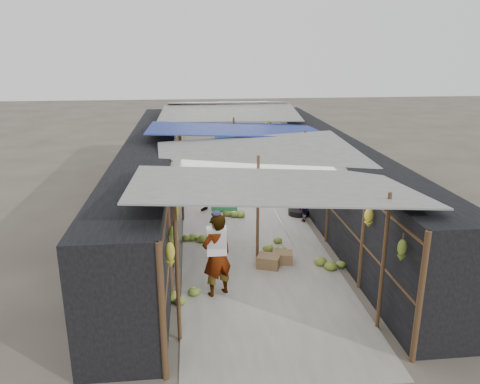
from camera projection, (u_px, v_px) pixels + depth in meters
name	position (u px, v px, depth m)	size (l,w,h in m)	color
ground	(281.00, 333.00, 8.42)	(80.00, 80.00, 0.00)	#6B6356
aisle_slab	(241.00, 212.00, 14.59)	(3.60, 16.00, 0.02)	#9E998E
stall_left	(152.00, 179.00, 13.98)	(1.40, 15.00, 2.30)	black
stall_right	(328.00, 174.00, 14.53)	(1.40, 15.00, 2.30)	black
crate_near	(269.00, 262.00, 10.89)	(0.51, 0.41, 0.30)	olive
crate_mid	(282.00, 258.00, 11.11)	(0.47, 0.37, 0.28)	olive
crate_back	(224.00, 166.00, 19.81)	(0.39, 0.32, 0.25)	olive
black_basin	(298.00, 212.00, 14.31)	(0.62, 0.62, 0.18)	black
vendor_elderly	(217.00, 255.00, 9.48)	(0.65, 0.43, 1.78)	silver
shopper_blue	(214.00, 183.00, 14.35)	(0.90, 0.70, 1.86)	#215DA9
vendor_seated	(303.00, 209.00, 13.65)	(0.52, 0.30, 0.81)	#4E4843
market_canopy	(241.00, 134.00, 14.19)	(5.62, 15.20, 2.77)	brown
hanging_bananas	(237.00, 156.00, 14.64)	(3.96, 13.91, 0.81)	gold
floor_bananas	(242.00, 208.00, 14.53)	(3.94, 9.83, 0.35)	olive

